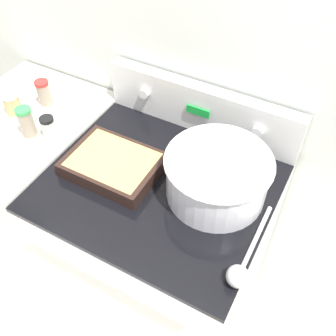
# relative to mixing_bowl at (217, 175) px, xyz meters

# --- Properties ---
(kitchen_wall) EXTENTS (8.00, 0.05, 2.50)m
(kitchen_wall) POSITION_rel_mixing_bowl_xyz_m (-0.18, 0.33, 0.23)
(kitchen_wall) COLOR silver
(kitchen_wall) RESTS_ON ground_plane
(stove_range) EXTENTS (0.75, 0.70, 0.94)m
(stove_range) POSITION_rel_mixing_bowl_xyz_m (-0.18, -0.04, -0.56)
(stove_range) COLOR silver
(stove_range) RESTS_ON ground_plane
(control_panel) EXTENTS (0.75, 0.07, 0.19)m
(control_panel) POSITION_rel_mixing_bowl_xyz_m (-0.18, 0.27, 0.01)
(control_panel) COLOR silver
(control_panel) RESTS_ON stove_range
(side_counter) EXTENTS (0.53, 0.67, 0.95)m
(side_counter) POSITION_rel_mixing_bowl_xyz_m (-0.82, -0.04, -0.55)
(side_counter) COLOR silver
(side_counter) RESTS_ON ground_plane
(mixing_bowl) EXTENTS (0.34, 0.34, 0.16)m
(mixing_bowl) POSITION_rel_mixing_bowl_xyz_m (0.00, 0.00, 0.00)
(mixing_bowl) COLOR silver
(mixing_bowl) RESTS_ON stove_range
(casserole_dish) EXTENTS (0.31, 0.23, 0.05)m
(casserole_dish) POSITION_rel_mixing_bowl_xyz_m (-0.35, -0.07, -0.06)
(casserole_dish) COLOR black
(casserole_dish) RESTS_ON stove_range
(ladle) EXTENTS (0.06, 0.31, 0.06)m
(ladle) POSITION_rel_mixing_bowl_xyz_m (0.18, -0.24, -0.06)
(ladle) COLOR #B7B7B7
(ladle) RESTS_ON stove_range
(spice_jar_black_cap) EXTENTS (0.05, 0.05, 0.09)m
(spice_jar_black_cap) POSITION_rel_mixing_bowl_xyz_m (-0.64, -0.05, -0.03)
(spice_jar_black_cap) COLOR beige
(spice_jar_black_cap) RESTS_ON side_counter
(spice_jar_green_cap) EXTENTS (0.06, 0.06, 0.12)m
(spice_jar_green_cap) POSITION_rel_mixing_bowl_xyz_m (-0.72, -0.08, -0.02)
(spice_jar_green_cap) COLOR gray
(spice_jar_green_cap) RESTS_ON side_counter
(spice_jar_red_cap) EXTENTS (0.06, 0.06, 0.11)m
(spice_jar_red_cap) POSITION_rel_mixing_bowl_xyz_m (-0.79, 0.09, -0.02)
(spice_jar_red_cap) COLOR gray
(spice_jar_red_cap) RESTS_ON side_counter
(spice_jar_white_cap) EXTENTS (0.07, 0.07, 0.09)m
(spice_jar_white_cap) POSITION_rel_mixing_bowl_xyz_m (-0.86, -0.01, -0.03)
(spice_jar_white_cap) COLOR tan
(spice_jar_white_cap) RESTS_ON side_counter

